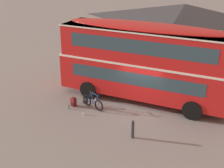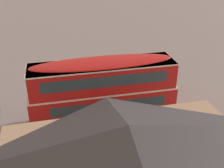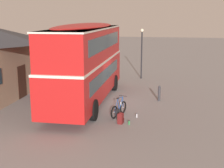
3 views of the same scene
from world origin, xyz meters
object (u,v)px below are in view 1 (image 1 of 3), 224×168
water_bottle_clear_plastic (84,113)px  double_decker_bus (145,60)px  kerb_bollard (133,129)px  backpack_on_ground (74,102)px  touring_bicycle (92,102)px  water_bottle_green_metal (69,107)px

water_bottle_clear_plastic → double_decker_bus: bearing=54.8°
water_bottle_clear_plastic → kerb_bollard: size_ratio=0.23×
backpack_on_ground → kerb_bollard: bearing=-20.5°
touring_bicycle → kerb_bollard: bearing=-29.9°
double_decker_bus → backpack_on_ground: bearing=-142.4°
double_decker_bus → backpack_on_ground: (-3.45, -2.66, -2.35)m
backpack_on_ground → kerb_bollard: 4.86m
touring_bicycle → double_decker_bus: bearing=45.3°
touring_bicycle → backpack_on_ground: size_ratio=2.87×
double_decker_bus → water_bottle_green_metal: 5.33m
water_bottle_green_metal → water_bottle_clear_plastic: bearing=-12.2°
touring_bicycle → backpack_on_ground: touring_bicycle is taller
touring_bicycle → kerb_bollard: size_ratio=1.69×
kerb_bollard → backpack_on_ground: bearing=159.5°
water_bottle_clear_plastic → water_bottle_green_metal: bearing=167.8°
backpack_on_ground → water_bottle_clear_plastic: backpack_on_ground is taller
backpack_on_ground → water_bottle_green_metal: 0.48m
double_decker_bus → water_bottle_green_metal: double_decker_bus is taller
touring_bicycle → water_bottle_clear_plastic: (-0.00, -0.97, -0.27)m
backpack_on_ground → water_bottle_clear_plastic: size_ratio=2.60×
double_decker_bus → water_bottle_green_metal: size_ratio=47.51×
backpack_on_ground → kerb_bollard: (4.55, -1.70, 0.20)m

